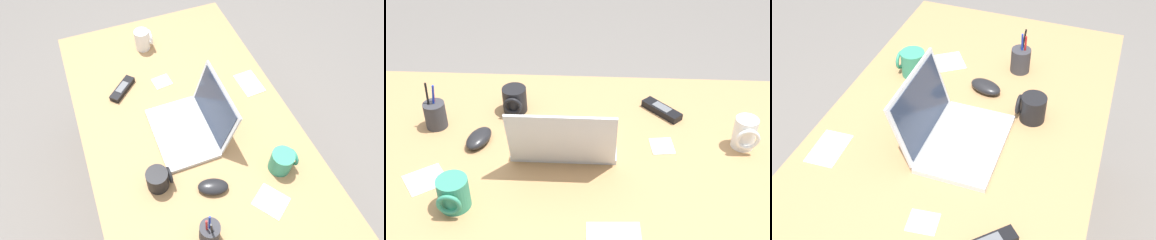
% 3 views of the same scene
% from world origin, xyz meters
% --- Properties ---
extents(desk, '(1.59, 0.89, 0.73)m').
position_xyz_m(desk, '(0.00, 0.00, 0.36)').
color(desk, '#A87C4F').
rests_on(desk, ground).
extents(laptop, '(0.32, 0.29, 0.22)m').
position_xyz_m(laptop, '(-0.02, 0.00, 0.77)').
color(laptop, silver).
rests_on(laptop, desk).
extents(computer_mouse, '(0.10, 0.13, 0.04)m').
position_xyz_m(computer_mouse, '(0.26, -0.02, 0.75)').
color(computer_mouse, black).
rests_on(computer_mouse, desk).
extents(coffee_mug_white, '(0.08, 0.09, 0.09)m').
position_xyz_m(coffee_mug_white, '(0.17, -0.20, 0.77)').
color(coffee_mug_white, black).
rests_on(coffee_mug_white, desk).
extents(coffee_mug_tall, '(0.09, 0.10, 0.09)m').
position_xyz_m(coffee_mug_tall, '(0.27, 0.26, 0.78)').
color(coffee_mug_tall, '#338C6B').
rests_on(coffee_mug_tall, desk).
extents(pen_holder, '(0.07, 0.07, 0.17)m').
position_xyz_m(pen_holder, '(0.42, -0.10, 0.78)').
color(pen_holder, '#333338').
rests_on(pen_holder, desk).
extents(paper_note_near_laptop, '(0.15, 0.15, 0.00)m').
position_xyz_m(paper_note_near_laptop, '(0.38, 0.16, 0.73)').
color(paper_note_near_laptop, white).
rests_on(paper_note_near_laptop, desk).
extents(paper_note_left, '(0.08, 0.09, 0.00)m').
position_xyz_m(paper_note_left, '(-0.33, -0.03, 0.73)').
color(paper_note_left, white).
rests_on(paper_note_left, desk).
extents(paper_note_right, '(0.15, 0.10, 0.00)m').
position_xyz_m(paper_note_right, '(-0.17, 0.35, 0.73)').
color(paper_note_right, white).
rests_on(paper_note_right, desk).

